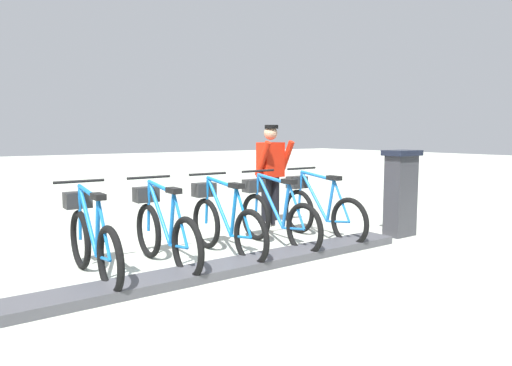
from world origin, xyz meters
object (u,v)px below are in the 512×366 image
bike_docked_0 (319,209)px  bike_docked_2 (224,222)px  bike_docked_1 (275,215)px  bike_docked_4 (91,239)px  payment_kiosk (401,192)px  bike_docked_3 (163,230)px  worker_near_rack (271,172)px

bike_docked_0 → bike_docked_2: (0.00, 1.62, 0.00)m
bike_docked_0 → bike_docked_1: (0.00, 0.81, 0.00)m
bike_docked_4 → bike_docked_1: bearing=-90.0°
bike_docked_4 → bike_docked_2: bearing=-90.0°
payment_kiosk → bike_docked_2: bearing=78.2°
bike_docked_2 → bike_docked_4: bearing=90.0°
bike_docked_2 → bike_docked_3: 0.81m
bike_docked_4 → worker_near_rack: bearing=-71.1°
bike_docked_4 → worker_near_rack: (1.09, -3.19, 0.48)m
bike_docked_2 → bike_docked_0: bearing=-90.0°
bike_docked_1 → bike_docked_4: (0.00, 2.43, 0.00)m
bike_docked_0 → bike_docked_3: same height
bike_docked_0 → bike_docked_4: bearing=90.0°
bike_docked_2 → bike_docked_4: size_ratio=1.00×
payment_kiosk → worker_near_rack: bearing=34.8°
bike_docked_0 → bike_docked_3: bearing=90.0°
payment_kiosk → bike_docked_1: 2.01m
payment_kiosk → bike_docked_2: 2.80m
bike_docked_2 → worker_near_rack: (1.09, -1.57, 0.48)m
payment_kiosk → bike_docked_3: 3.59m
payment_kiosk → bike_docked_0: (0.57, 1.11, -0.24)m
payment_kiosk → bike_docked_3: size_ratio=0.74×
bike_docked_4 → bike_docked_3: bearing=-90.0°
bike_docked_0 → bike_docked_4: same height
payment_kiosk → bike_docked_2: payment_kiosk is taller
bike_docked_4 → payment_kiosk: bearing=-97.5°
bike_docked_2 → bike_docked_3: size_ratio=1.00×
bike_docked_1 → payment_kiosk: bearing=-106.6°
payment_kiosk → bike_docked_1: (0.57, 1.92, -0.24)m
bike_docked_3 → bike_docked_4: same height
payment_kiosk → worker_near_rack: 2.04m
payment_kiosk → bike_docked_3: bearing=80.8°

